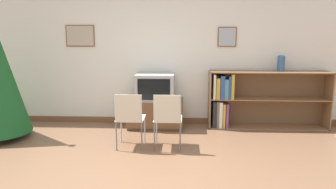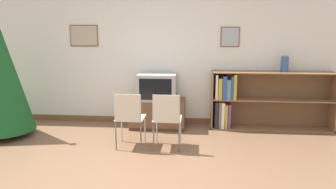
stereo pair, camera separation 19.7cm
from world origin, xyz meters
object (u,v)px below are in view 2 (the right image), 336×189
(television, at_px, (157,87))
(bookshelf, at_px, (250,100))
(tv_console, at_px, (157,113))
(vase, at_px, (285,64))
(folding_chair_left, at_px, (129,117))
(folding_chair_right, at_px, (167,118))

(television, xyz_separation_m, bookshelf, (1.61, 0.11, -0.23))
(tv_console, height_order, bookshelf, bookshelf)
(bookshelf, xyz_separation_m, vase, (0.54, 0.01, 0.64))
(vase, bearing_deg, folding_chair_left, -153.82)
(tv_console, xyz_separation_m, folding_chair_right, (0.27, -1.08, 0.22))
(folding_chair_left, height_order, folding_chair_right, same)
(tv_console, distance_m, bookshelf, 1.63)
(folding_chair_left, bearing_deg, television, 75.87)
(tv_console, relative_size, vase, 3.59)
(television, bearing_deg, folding_chair_right, -75.87)
(tv_console, distance_m, television, 0.47)
(television, relative_size, bookshelf, 0.32)
(bookshelf, bearing_deg, folding_chair_right, -138.60)
(bookshelf, bearing_deg, television, -176.20)
(tv_console, relative_size, folding_chair_right, 1.18)
(tv_console, xyz_separation_m, television, (0.00, -0.00, 0.47))
(tv_console, distance_m, folding_chair_right, 1.13)
(tv_console, bearing_deg, bookshelf, 3.71)
(television, distance_m, folding_chair_left, 1.14)
(folding_chair_left, bearing_deg, folding_chair_right, 0.00)
(vase, bearing_deg, tv_console, -177.03)
(bookshelf, bearing_deg, tv_console, -176.29)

